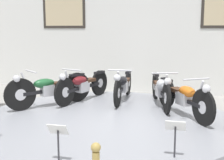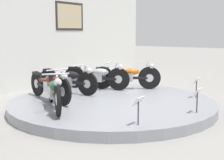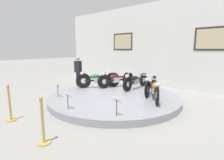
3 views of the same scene
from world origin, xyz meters
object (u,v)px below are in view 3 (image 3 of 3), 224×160
(motorcycle_orange, at_px, (155,89))
(stanchion_post_right_of_entry, at_px, (43,128))
(info_placard_front_right, at_px, (117,102))
(motorcycle_silver, at_px, (151,84))
(motorcycle_black, at_px, (135,80))
(info_placard_front_left, at_px, (58,87))
(motorcycle_maroon, at_px, (116,79))
(motorcycle_green, at_px, (97,79))
(stanchion_post_left_of_entry, at_px, (10,109))
(info_placard_front_centre, at_px, (68,97))
(visitor_standing, at_px, (78,70))

(motorcycle_orange, distance_m, stanchion_post_right_of_entry, 3.89)
(info_placard_front_right, bearing_deg, motorcycle_silver, 100.32)
(motorcycle_black, relative_size, info_placard_front_left, 3.85)
(motorcycle_maroon, bearing_deg, stanchion_post_right_of_entry, -68.02)
(motorcycle_green, height_order, motorcycle_orange, motorcycle_green)
(motorcycle_black, distance_m, info_placard_front_right, 3.31)
(info_placard_front_right, bearing_deg, stanchion_post_left_of_entry, -142.39)
(motorcycle_green, bearing_deg, info_placard_front_centre, -61.09)
(motorcycle_black, height_order, visitor_standing, visitor_standing)
(motorcycle_green, xyz_separation_m, visitor_standing, (-1.57, 0.13, 0.28))
(motorcycle_silver, bearing_deg, info_placard_front_centre, -105.56)
(visitor_standing, bearing_deg, info_placard_front_right, -26.43)
(motorcycle_silver, bearing_deg, stanchion_post_left_of_entry, -111.98)
(motorcycle_green, distance_m, visitor_standing, 1.60)
(motorcycle_silver, distance_m, motorcycle_orange, 0.86)
(motorcycle_black, distance_m, stanchion_post_right_of_entry, 4.88)
(motorcycle_silver, height_order, visitor_standing, visitor_standing)
(motorcycle_green, relative_size, motorcycle_silver, 0.85)
(motorcycle_maroon, relative_size, info_placard_front_right, 3.75)
(motorcycle_green, xyz_separation_m, info_placard_front_right, (2.85, -2.06, -0.03))
(motorcycle_green, height_order, motorcycle_silver, motorcycle_green)
(motorcycle_orange, xyz_separation_m, stanchion_post_right_of_entry, (-0.52, -3.85, -0.26))
(info_placard_front_centre, xyz_separation_m, stanchion_post_left_of_entry, (-0.91, -1.25, -0.24))
(info_placard_front_right, xyz_separation_m, stanchion_post_right_of_entry, (-0.50, -1.79, -0.24))
(motorcycle_silver, relative_size, stanchion_post_left_of_entry, 1.87)
(info_placard_front_left, bearing_deg, motorcycle_silver, 49.65)
(motorcycle_orange, height_order, info_placard_front_right, motorcycle_orange)
(motorcycle_maroon, xyz_separation_m, info_placard_front_right, (2.32, -2.74, -0.02))
(motorcycle_green, relative_size, motorcycle_black, 0.83)
(info_placard_front_left, bearing_deg, stanchion_post_left_of_entry, -74.47)
(visitor_standing, xyz_separation_m, stanchion_post_left_of_entry, (2.09, -3.99, -0.55))
(motorcycle_maroon, xyz_separation_m, info_placard_front_centre, (0.91, -3.28, -0.02))
(motorcycle_silver, relative_size, visitor_standing, 1.20)
(info_placard_front_right, relative_size, stanchion_post_left_of_entry, 0.50)
(motorcycle_green, bearing_deg, motorcycle_orange, -0.06)
(motorcycle_black, distance_m, visitor_standing, 3.13)
(motorcycle_green, relative_size, stanchion_post_left_of_entry, 1.60)
(motorcycle_maroon, bearing_deg, visitor_standing, -165.52)
(motorcycle_maroon, bearing_deg, info_placard_front_right, -49.64)
(info_placard_front_left, bearing_deg, stanchion_post_right_of_entry, -37.61)
(motorcycle_maroon, relative_size, visitor_standing, 1.20)
(info_placard_front_centre, bearing_deg, info_placard_front_left, 158.95)
(motorcycle_green, xyz_separation_m, motorcycle_maroon, (0.52, 0.67, -0.02))
(stanchion_post_right_of_entry, bearing_deg, info_placard_front_centre, 126.22)
(motorcycle_silver, height_order, info_placard_front_right, motorcycle_silver)
(stanchion_post_right_of_entry, bearing_deg, motorcycle_black, 100.78)
(motorcycle_maroon, relative_size, info_placard_front_centre, 3.75)
(motorcycle_black, bearing_deg, motorcycle_maroon, -163.91)
(motorcycle_green, relative_size, visitor_standing, 1.03)
(motorcycle_orange, bearing_deg, motorcycle_silver, 127.66)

